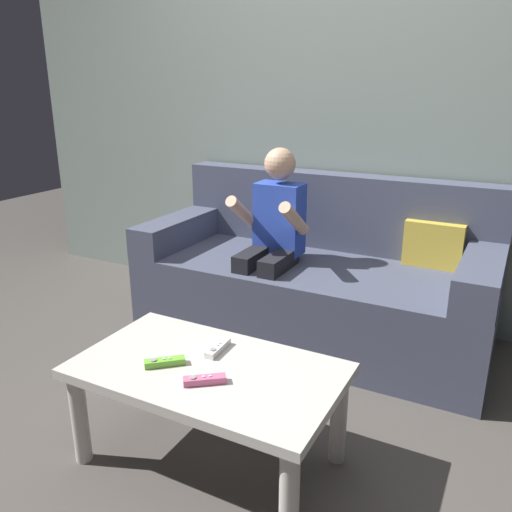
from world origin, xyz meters
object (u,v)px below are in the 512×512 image
object	(u,v)px
game_remote_lime_near_edge	(165,362)
game_remote_white_center	(218,348)
coffee_table	(208,382)
game_remote_pink_far_corner	(205,380)
person_seated_on_couch	(271,236)
couch	(316,281)

from	to	relation	value
game_remote_lime_near_edge	game_remote_white_center	world-z (taller)	same
coffee_table	game_remote_white_center	bearing A→B (deg)	102.72
game_remote_lime_near_edge	game_remote_pink_far_corner	world-z (taller)	same
person_seated_on_couch	game_remote_lime_near_edge	bearing A→B (deg)	-84.53
couch	game_remote_pink_far_corner	xyz separation A→B (m)	(0.10, -1.27, 0.10)
game_remote_white_center	game_remote_pink_far_corner	distance (m)	0.22
couch	person_seated_on_couch	distance (m)	0.38
game_remote_lime_near_edge	game_remote_pink_far_corner	bearing A→B (deg)	-9.94
couch	coffee_table	bearing A→B (deg)	-87.52
game_remote_lime_near_edge	coffee_table	bearing A→B (deg)	24.81
game_remote_white_center	game_remote_pink_far_corner	size ratio (longest dim) A/B	1.07
person_seated_on_couch	game_remote_lime_near_edge	size ratio (longest dim) A/B	7.92
coffee_table	game_remote_pink_far_corner	xyz separation A→B (m)	(0.05, -0.10, 0.07)
person_seated_on_couch	coffee_table	bearing A→B (deg)	-76.55
coffee_table	game_remote_lime_near_edge	distance (m)	0.17
game_remote_lime_near_edge	game_remote_white_center	size ratio (longest dim) A/B	0.91
game_remote_white_center	game_remote_pink_far_corner	world-z (taller)	same
couch	game_remote_lime_near_edge	bearing A→B (deg)	-93.94
person_seated_on_couch	game_remote_lime_near_edge	xyz separation A→B (m)	(0.10, -1.05, -0.18)
couch	game_remote_pink_far_corner	world-z (taller)	couch
game_remote_pink_far_corner	person_seated_on_couch	bearing A→B (deg)	104.84
person_seated_on_couch	game_remote_pink_far_corner	xyz separation A→B (m)	(0.29, -1.08, -0.18)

